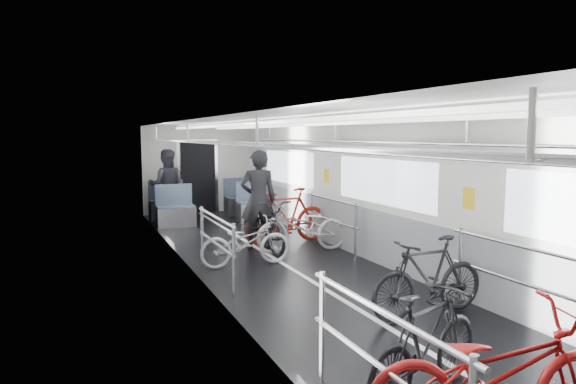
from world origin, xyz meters
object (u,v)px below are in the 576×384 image
object	(u,v)px
bike_right_mid	(303,227)
person_seated	(167,185)
person_standing	(258,200)
bike_right_far	(287,216)
bike_aisle	(264,224)
bike_left_near	(495,373)
bike_left_mid	(426,344)
bike_left_far	(245,242)
bike_right_near	(428,277)

from	to	relation	value
bike_right_mid	person_seated	xyz separation A→B (m)	(-1.73, 4.48, 0.44)
person_standing	bike_right_mid	bearing A→B (deg)	152.36
bike_right_far	bike_aisle	bearing A→B (deg)	-65.54
bike_left_near	bike_right_far	bearing A→B (deg)	5.06
bike_left_mid	person_seated	world-z (taller)	person_seated
bike_left_near	bike_aisle	bearing A→B (deg)	10.05
bike_aisle	bike_left_mid	bearing A→B (deg)	-100.94
bike_left_near	bike_right_mid	world-z (taller)	bike_left_near
bike_left_mid	bike_left_far	size ratio (longest dim) A/B	1.00
bike_left_far	bike_right_near	xyz separation A→B (m)	(1.26, -3.12, 0.08)
bike_right_mid	bike_right_near	bearing A→B (deg)	3.82
bike_left_near	person_seated	xyz separation A→B (m)	(-0.52, 10.39, 0.41)
bike_right_mid	person_standing	size ratio (longest dim) A/B	0.93
person_seated	bike_left_near	bearing A→B (deg)	106.40
person_seated	bike_aisle	bearing A→B (deg)	119.20
bike_aisle	bike_right_mid	bearing A→B (deg)	-41.90
bike_left_near	person_standing	distance (m)	6.52
bike_left_near	bike_right_mid	xyz separation A→B (m)	(1.20, 5.91, -0.03)
bike_aisle	bike_left_far	bearing A→B (deg)	-128.17
bike_aisle	bike_right_near	bearing A→B (deg)	-86.44
bike_left_mid	person_seated	size ratio (longest dim) A/B	0.85
bike_left_mid	bike_left_far	world-z (taller)	bike_left_mid
bike_right_near	bike_right_mid	world-z (taller)	bike_right_near
bike_right_mid	person_seated	size ratio (longest dim) A/B	0.97
bike_left_far	bike_right_far	xyz separation A→B (m)	(1.33, 1.40, 0.15)
bike_left_mid	bike_right_mid	distance (m)	5.41
bike_left_mid	bike_aisle	world-z (taller)	bike_aisle
bike_right_mid	bike_left_far	bearing A→B (deg)	-61.91
bike_left_near	bike_left_mid	size ratio (longest dim) A/B	1.22
bike_aisle	bike_right_far	bearing A→B (deg)	25.64
bike_left_far	bike_right_mid	size ratio (longest dim) A/B	0.87
bike_left_far	bike_right_mid	world-z (taller)	bike_right_mid
bike_right_mid	person_standing	bearing A→B (deg)	-125.67
bike_left_mid	bike_right_mid	size ratio (longest dim) A/B	0.87
bike_left_mid	bike_aisle	bearing A→B (deg)	-26.34
bike_left_near	person_standing	xyz separation A→B (m)	(0.53, 6.48, 0.45)
bike_right_far	bike_aisle	xyz separation A→B (m)	(-0.63, -0.36, -0.07)
bike_left_near	bike_left_far	xyz separation A→B (m)	(-0.10, 5.34, -0.09)
bike_right_near	person_standing	bearing A→B (deg)	-173.35
bike_aisle	person_seated	world-z (taller)	person_seated
bike_left_near	bike_right_mid	bearing A→B (deg)	3.93
bike_right_mid	person_seated	bearing A→B (deg)	-154.42
bike_right_far	person_standing	bearing A→B (deg)	-74.87
person_standing	bike_aisle	bearing A→B (deg)	137.50
bike_left_mid	bike_right_far	size ratio (longest dim) A/B	0.83
bike_left_near	bike_right_near	xyz separation A→B (m)	(1.16, 2.22, -0.01)
bike_left_mid	person_standing	bearing A→B (deg)	-25.55
bike_left_far	bike_right_far	bearing A→B (deg)	-43.31
bike_left_mid	bike_aisle	xyz separation A→B (m)	(0.69, 5.72, 0.03)
bike_left_mid	bike_right_mid	world-z (taller)	bike_right_mid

